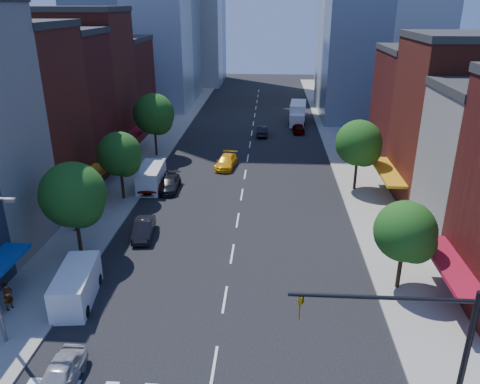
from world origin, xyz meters
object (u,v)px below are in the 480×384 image
object	(u,v)px
parked_car_front	(60,376)
parked_car_third	(151,182)
parked_car_rear	(170,184)
pedestrian_near	(8,296)
box_truck	(298,114)
cargo_van_near	(76,287)
parked_car_second	(144,229)
traffic_car_oncoming	(262,131)
pedestrian_far	(74,220)
taxi	(226,162)
traffic_car_far	(299,128)
cargo_van_far	(151,178)

from	to	relation	value
parked_car_front	parked_car_third	size ratio (longest dim) A/B	0.75
parked_car_rear	pedestrian_near	distance (m)	21.64
parked_car_third	box_truck	xyz separation A→B (m)	(16.54, 29.81, 0.73)
parked_car_rear	cargo_van_near	bearing A→B (deg)	-96.87
parked_car_second	traffic_car_oncoming	xyz separation A→B (m)	(9.08, 32.27, 0.03)
cargo_van_near	pedestrian_far	distance (m)	10.62
cargo_van_near	taxi	distance (m)	28.03
taxi	traffic_car_oncoming	xyz separation A→B (m)	(3.91, 14.40, 0.02)
parked_car_front	pedestrian_near	size ratio (longest dim) A/B	2.21
traffic_car_far	pedestrian_near	bearing A→B (deg)	64.01
pedestrian_near	pedestrian_far	xyz separation A→B (m)	(-0.30, 11.03, -0.08)
pedestrian_far	cargo_van_far	bearing A→B (deg)	153.29
cargo_van_far	pedestrian_near	world-z (taller)	cargo_van_far
taxi	traffic_car_oncoming	distance (m)	14.92
box_truck	pedestrian_far	world-z (taller)	box_truck
traffic_car_far	cargo_van_far	bearing A→B (deg)	53.47
box_truck	parked_car_front	bearing A→B (deg)	-99.66
parked_car_front	taxi	bearing A→B (deg)	81.11
traffic_car_oncoming	parked_car_rear	bearing A→B (deg)	66.54
traffic_car_oncoming	box_truck	bearing A→B (deg)	-124.58
cargo_van_near	parked_car_third	bearing A→B (deg)	82.80
parked_car_third	pedestrian_far	world-z (taller)	pedestrian_far
traffic_car_far	box_truck	size ratio (longest dim) A/B	0.51
traffic_car_oncoming	taxi	bearing A→B (deg)	73.85
parked_car_rear	parked_car_third	bearing A→B (deg)	170.45
cargo_van_far	pedestrian_far	xyz separation A→B (m)	(-4.11, -10.22, -0.16)
parked_car_third	pedestrian_far	distance (m)	10.92
parked_car_rear	cargo_van_far	size ratio (longest dim) A/B	0.82
parked_car_third	traffic_car_oncoming	bearing A→B (deg)	57.38
parked_car_third	parked_car_rear	bearing A→B (deg)	-13.93
parked_car_third	cargo_van_near	bearing A→B (deg)	-95.42
parked_car_rear	traffic_car_far	xyz separation A→B (m)	(14.41, 24.00, 0.02)
parked_car_third	pedestrian_far	bearing A→B (deg)	-117.58
parked_car_front	cargo_van_near	world-z (taller)	cargo_van_near
parked_car_rear	pedestrian_far	world-z (taller)	pedestrian_far
parked_car_third	pedestrian_near	xyz separation A→B (m)	(-3.81, -21.14, 0.32)
parked_car_front	parked_car_third	bearing A→B (deg)	93.91
parked_car_second	pedestrian_far	world-z (taller)	pedestrian_far
cargo_van_far	traffic_car_far	world-z (taller)	cargo_van_far
pedestrian_near	parked_car_front	bearing A→B (deg)	-115.15
parked_car_second	box_truck	world-z (taller)	box_truck
parked_car_rear	taxi	distance (m)	9.10
cargo_van_far	traffic_car_oncoming	distance (m)	24.18
parked_car_third	box_truck	bearing A→B (deg)	55.51
parked_car_rear	taxi	bearing A→B (deg)	54.35
parked_car_third	cargo_van_far	world-z (taller)	cargo_van_far
traffic_car_far	pedestrian_near	xyz separation A→B (m)	(-20.22, -44.84, 0.39)
pedestrian_near	box_truck	bearing A→B (deg)	-1.38
box_truck	parked_car_third	bearing A→B (deg)	-114.34
parked_car_front	box_truck	bearing A→B (deg)	75.34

